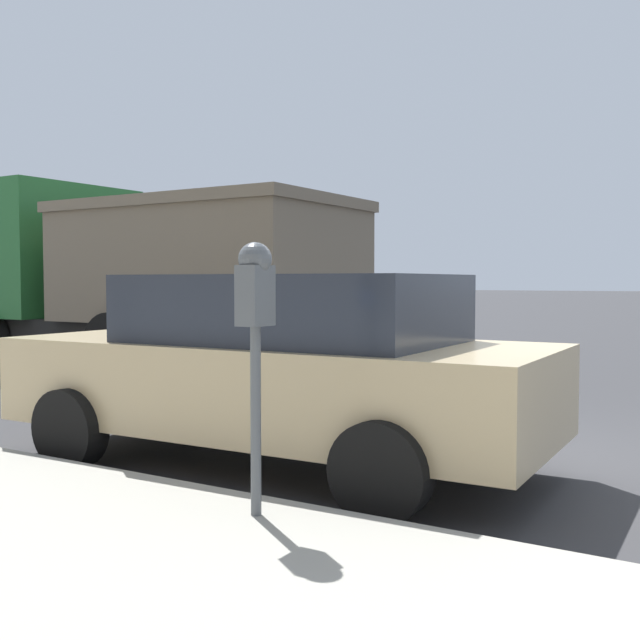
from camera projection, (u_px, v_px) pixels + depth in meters
ground_plane at (495, 462)px, 6.12m from camera, size 220.00×220.00×0.00m
parking_meter at (255, 307)px, 4.18m from camera, size 0.21×0.19×1.54m
car_tan at (280, 366)px, 5.95m from camera, size 2.09×4.40×1.53m
dump_truck at (144, 271)px, 12.17m from camera, size 3.03×7.02×3.14m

